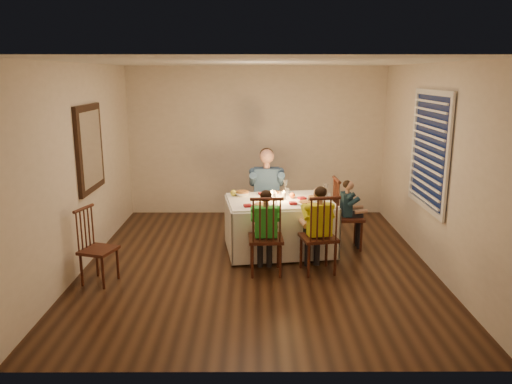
{
  "coord_description": "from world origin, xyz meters",
  "views": [
    {
      "loc": [
        -0.04,
        -6.26,
        2.46
      ],
      "look_at": [
        -0.02,
        0.15,
        0.94
      ],
      "focal_mm": 35.0,
      "sensor_mm": 36.0,
      "label": 1
    }
  ],
  "objects_px": {
    "chair_near_right": "(317,272)",
    "child_green": "(266,273)",
    "chair_near_left": "(266,273)",
    "child_teal": "(346,247)",
    "dining_table": "(279,215)",
    "chair_adult": "(266,234)",
    "child_yellow": "(317,272)",
    "chair_end": "(346,247)",
    "adult": "(266,234)",
    "serving_bowl": "(242,194)",
    "chair_extra": "(101,282)"
  },
  "relations": [
    {
      "from": "chair_near_left",
      "to": "serving_bowl",
      "type": "bearing_deg",
      "value": -74.79
    },
    {
      "from": "chair_end",
      "to": "chair_extra",
      "type": "height_order",
      "value": "chair_end"
    },
    {
      "from": "chair_extra",
      "to": "child_yellow",
      "type": "xyz_separation_m",
      "value": [
        2.67,
        0.32,
        0.0
      ]
    },
    {
      "from": "adult",
      "to": "serving_bowl",
      "type": "relative_size",
      "value": 5.92
    },
    {
      "from": "dining_table",
      "to": "chair_adult",
      "type": "relative_size",
      "value": 1.54
    },
    {
      "from": "adult",
      "to": "child_green",
      "type": "distance_m",
      "value": 1.56
    },
    {
      "from": "chair_near_right",
      "to": "chair_adult",
      "type": "bearing_deg",
      "value": -79.59
    },
    {
      "from": "child_teal",
      "to": "child_yellow",
      "type": "bearing_deg",
      "value": 146.34
    },
    {
      "from": "serving_bowl",
      "to": "chair_end",
      "type": "bearing_deg",
      "value": -2.55
    },
    {
      "from": "child_green",
      "to": "child_teal",
      "type": "relative_size",
      "value": 1.09
    },
    {
      "from": "dining_table",
      "to": "chair_near_right",
      "type": "relative_size",
      "value": 1.54
    },
    {
      "from": "serving_bowl",
      "to": "chair_extra",
      "type": "bearing_deg",
      "value": -142.48
    },
    {
      "from": "chair_extra",
      "to": "child_green",
      "type": "distance_m",
      "value": 2.02
    },
    {
      "from": "child_green",
      "to": "serving_bowl",
      "type": "relative_size",
      "value": 4.72
    },
    {
      "from": "chair_near_right",
      "to": "child_green",
      "type": "distance_m",
      "value": 0.66
    },
    {
      "from": "chair_near_left",
      "to": "chair_near_right",
      "type": "height_order",
      "value": "same"
    },
    {
      "from": "dining_table",
      "to": "chair_end",
      "type": "bearing_deg",
      "value": 0.56
    },
    {
      "from": "chair_extra",
      "to": "child_teal",
      "type": "height_order",
      "value": "child_teal"
    },
    {
      "from": "dining_table",
      "to": "adult",
      "type": "distance_m",
      "value": 0.95
    },
    {
      "from": "chair_near_left",
      "to": "child_yellow",
      "type": "xyz_separation_m",
      "value": [
        0.66,
        0.03,
        0.0
      ]
    },
    {
      "from": "chair_end",
      "to": "chair_extra",
      "type": "distance_m",
      "value": 3.43
    },
    {
      "from": "chair_near_left",
      "to": "serving_bowl",
      "type": "height_order",
      "value": "serving_bowl"
    },
    {
      "from": "serving_bowl",
      "to": "child_teal",
      "type": "bearing_deg",
      "value": -2.55
    },
    {
      "from": "chair_adult",
      "to": "child_yellow",
      "type": "bearing_deg",
      "value": -68.67
    },
    {
      "from": "chair_adult",
      "to": "adult",
      "type": "xyz_separation_m",
      "value": [
        0.0,
        0.0,
        0.0
      ]
    },
    {
      "from": "chair_near_left",
      "to": "child_yellow",
      "type": "height_order",
      "value": "child_yellow"
    },
    {
      "from": "chair_end",
      "to": "child_teal",
      "type": "height_order",
      "value": "chair_end"
    },
    {
      "from": "serving_bowl",
      "to": "adult",
      "type": "bearing_deg",
      "value": 56.71
    },
    {
      "from": "child_green",
      "to": "adult",
      "type": "bearing_deg",
      "value": -93.76
    },
    {
      "from": "chair_near_right",
      "to": "adult",
      "type": "bearing_deg",
      "value": -79.59
    },
    {
      "from": "chair_near_left",
      "to": "chair_extra",
      "type": "relative_size",
      "value": 1.11
    },
    {
      "from": "chair_end",
      "to": "child_teal",
      "type": "bearing_deg",
      "value": -0.0
    },
    {
      "from": "adult",
      "to": "child_teal",
      "type": "distance_m",
      "value": 1.31
    },
    {
      "from": "chair_adult",
      "to": "chair_near_left",
      "type": "bearing_deg",
      "value": -92.42
    },
    {
      "from": "child_green",
      "to": "child_yellow",
      "type": "distance_m",
      "value": 0.66
    },
    {
      "from": "chair_end",
      "to": "child_green",
      "type": "distance_m",
      "value": 1.52
    },
    {
      "from": "adult",
      "to": "chair_adult",
      "type": "bearing_deg",
      "value": 0.0
    },
    {
      "from": "adult",
      "to": "serving_bowl",
      "type": "height_order",
      "value": "serving_bowl"
    },
    {
      "from": "dining_table",
      "to": "child_teal",
      "type": "relative_size",
      "value": 1.59
    },
    {
      "from": "chair_extra",
      "to": "adult",
      "type": "height_order",
      "value": "adult"
    },
    {
      "from": "chair_near_right",
      "to": "child_green",
      "type": "height_order",
      "value": "child_green"
    },
    {
      "from": "child_yellow",
      "to": "adult",
      "type": "bearing_deg",
      "value": -79.59
    },
    {
      "from": "dining_table",
      "to": "serving_bowl",
      "type": "bearing_deg",
      "value": 149.39
    },
    {
      "from": "child_teal",
      "to": "dining_table",
      "type": "bearing_deg",
      "value": 95.55
    },
    {
      "from": "chair_near_left",
      "to": "child_green",
      "type": "relative_size",
      "value": 0.95
    },
    {
      "from": "child_green",
      "to": "child_yellow",
      "type": "bearing_deg",
      "value": -179.01
    },
    {
      "from": "chair_adult",
      "to": "chair_extra",
      "type": "height_order",
      "value": "chair_adult"
    },
    {
      "from": "chair_extra",
      "to": "child_green",
      "type": "relative_size",
      "value": 0.86
    },
    {
      "from": "child_green",
      "to": "chair_near_right",
      "type": "bearing_deg",
      "value": -179.01
    },
    {
      "from": "dining_table",
      "to": "child_yellow",
      "type": "relative_size",
      "value": 1.41
    }
  ]
}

